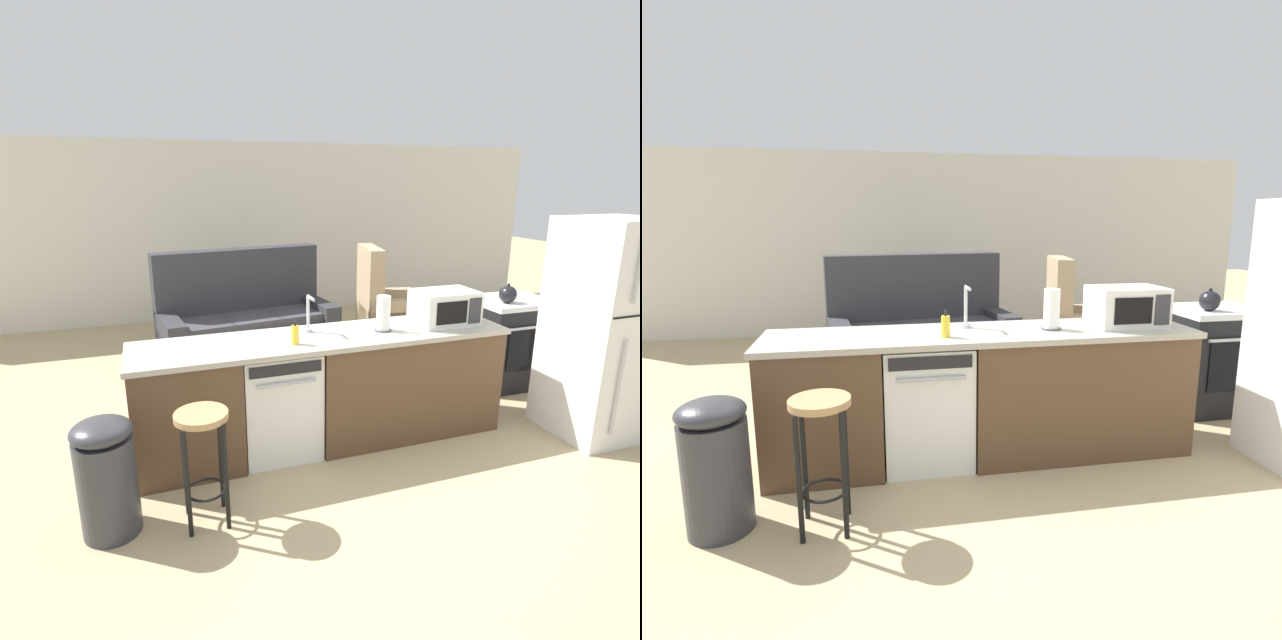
# 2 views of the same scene
# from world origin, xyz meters

# --- Properties ---
(ground_plane) EXTENTS (24.00, 24.00, 0.00)m
(ground_plane) POSITION_xyz_m (0.00, 0.00, 0.00)
(ground_plane) COLOR tan
(wall_back) EXTENTS (10.00, 0.06, 2.60)m
(wall_back) POSITION_xyz_m (0.30, 4.20, 1.30)
(wall_back) COLOR silver
(wall_back) RESTS_ON ground_plane
(kitchen_counter) EXTENTS (2.94, 0.66, 0.90)m
(kitchen_counter) POSITION_xyz_m (0.24, 0.00, 0.42)
(kitchen_counter) COLOR brown
(kitchen_counter) RESTS_ON ground_plane
(dishwasher) EXTENTS (0.58, 0.61, 0.84)m
(dishwasher) POSITION_xyz_m (-0.25, -0.00, 0.42)
(dishwasher) COLOR white
(dishwasher) RESTS_ON ground_plane
(stove_range) EXTENTS (0.76, 0.68, 0.90)m
(stove_range) POSITION_xyz_m (2.35, 0.55, 0.45)
(stove_range) COLOR black
(stove_range) RESTS_ON ground_plane
(refrigerator) EXTENTS (0.72, 0.73, 1.78)m
(refrigerator) POSITION_xyz_m (2.35, -0.55, 0.89)
(refrigerator) COLOR white
(refrigerator) RESTS_ON ground_plane
(microwave) EXTENTS (0.50, 0.37, 0.28)m
(microwave) POSITION_xyz_m (1.20, -0.00, 1.04)
(microwave) COLOR white
(microwave) RESTS_ON kitchen_counter
(sink_faucet) EXTENTS (0.07, 0.18, 0.30)m
(sink_faucet) POSITION_xyz_m (0.05, 0.13, 1.03)
(sink_faucet) COLOR silver
(sink_faucet) RESTS_ON kitchen_counter
(paper_towel_roll) EXTENTS (0.14, 0.14, 0.28)m
(paper_towel_roll) POSITION_xyz_m (0.63, -0.02, 1.04)
(paper_towel_roll) COLOR #4C4C51
(paper_towel_roll) RESTS_ON kitchen_counter
(soap_bottle) EXTENTS (0.06, 0.06, 0.18)m
(soap_bottle) POSITION_xyz_m (-0.13, -0.12, 0.97)
(soap_bottle) COLOR yellow
(soap_bottle) RESTS_ON kitchen_counter
(kettle) EXTENTS (0.21, 0.17, 0.19)m
(kettle) POSITION_xyz_m (2.18, 0.42, 0.99)
(kettle) COLOR black
(kettle) RESTS_ON stove_range
(bar_stool) EXTENTS (0.32, 0.32, 0.74)m
(bar_stool) POSITION_xyz_m (-0.88, -0.70, 0.54)
(bar_stool) COLOR tan
(bar_stool) RESTS_ON ground_plane
(trash_bin) EXTENTS (0.35, 0.35, 0.74)m
(trash_bin) POSITION_xyz_m (-1.43, -0.61, 0.38)
(trash_bin) COLOR #333338
(trash_bin) RESTS_ON ground_plane
(couch) EXTENTS (2.11, 1.17, 1.27)m
(couch) POSITION_xyz_m (-0.06, 2.24, 0.39)
(couch) COLOR #2D2D33
(couch) RESTS_ON ground_plane
(armchair) EXTENTS (0.96, 1.00, 1.20)m
(armchair) POSITION_xyz_m (1.91, 2.54, 0.35)
(armchair) COLOR tan
(armchair) RESTS_ON ground_plane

